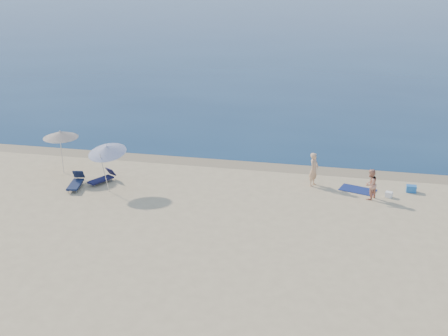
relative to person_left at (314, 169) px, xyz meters
The scene contains 11 objects.
sea 83.00m from the person_left, 91.34° to the left, with size 240.00×160.00×0.01m, color #0B2646.
wet_sand_strip 3.19m from the person_left, 129.15° to the left, with size 240.00×1.60×0.00m, color #847254.
person_left is the anchor object (origin of this frame).
person_right 3.11m from the person_left, 22.86° to the right, with size 0.76×0.59×1.56m, color tan.
beach_towel 2.49m from the person_left, ahead, with size 1.79×1.00×0.03m, color #101C52.
white_bag 3.99m from the person_left, 11.79° to the right, with size 0.33×0.28×0.28m, color white.
blue_cooler 5.06m from the person_left, ahead, with size 0.50×0.35×0.35m, color #2166B5.
umbrella_near 10.78m from the person_left, 165.25° to the right, with size 2.37×2.39×2.60m.
umbrella_far 13.90m from the person_left, behind, with size 2.39×2.39×2.53m.
lounger_left 12.52m from the person_left, 166.69° to the right, with size 0.86×1.77×0.75m.
lounger_right 11.26m from the person_left, 169.92° to the right, with size 1.20×1.63×0.70m.
Camera 1 is at (3.01, -10.92, 11.30)m, focal length 45.00 mm.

